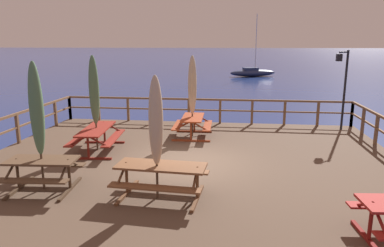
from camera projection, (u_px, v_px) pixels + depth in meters
ground_plane at (189, 186)px, 10.78m from camera, size 600.00×600.00×0.00m
wooden_deck at (189, 174)px, 10.70m from camera, size 12.78×11.17×0.74m
railing_waterside_far at (204, 107)px, 15.72m from camera, size 12.58×0.10×1.09m
picnic_table_front_right at (43, 168)px, 8.55m from camera, size 1.73×1.52×0.78m
picnic_table_back_right at (161, 173)px, 8.16m from camera, size 2.13×1.53×0.78m
picnic_table_front_left at (193, 122)px, 13.43m from camera, size 1.44×1.77×0.78m
picnic_table_mid_right at (97, 134)px, 11.67m from camera, size 1.59×2.32×0.78m
patio_umbrella_tall_back_left at (37, 110)px, 8.29m from camera, size 0.32×0.32×3.08m
patio_umbrella_tall_front at (156, 122)px, 7.83m from camera, size 0.32×0.32×2.81m
patio_umbrella_short_mid at (192, 86)px, 13.21m from camera, size 0.32×0.32×3.03m
patio_umbrella_tall_back_right at (94, 91)px, 11.43m from camera, size 0.32×0.32×3.11m
lamp_post_hooked at (343, 78)px, 14.12m from camera, size 0.57×0.50×3.20m
sailboat_distant at (253, 72)px, 45.67m from camera, size 6.22×3.53×7.72m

